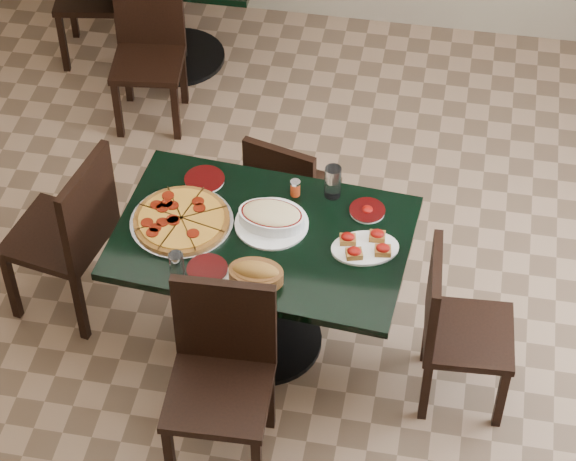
% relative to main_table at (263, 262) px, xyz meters
% --- Properties ---
extents(floor, '(5.50, 5.50, 0.00)m').
position_rel_main_table_xyz_m(floor, '(0.02, 0.07, -0.57)').
color(floor, '#906F53').
rests_on(floor, ground).
extents(main_table, '(1.37, 0.94, 0.75)m').
position_rel_main_table_xyz_m(main_table, '(0.00, 0.00, 0.00)').
color(main_table, black).
rests_on(main_table, floor).
extents(chair_far, '(0.46, 0.46, 0.81)m').
position_rel_main_table_xyz_m(chair_far, '(0.00, 0.61, -0.12)').
color(chair_far, black).
rests_on(chair_far, floor).
extents(chair_near, '(0.45, 0.45, 0.94)m').
position_rel_main_table_xyz_m(chair_near, '(-0.06, -0.59, -0.04)').
color(chair_near, black).
rests_on(chair_near, floor).
extents(chair_right, '(0.42, 0.42, 0.86)m').
position_rel_main_table_xyz_m(chair_right, '(0.88, -0.13, -0.09)').
color(chair_right, black).
rests_on(chair_right, floor).
extents(chair_left, '(0.52, 0.52, 0.95)m').
position_rel_main_table_xyz_m(chair_left, '(-0.94, 0.08, -0.03)').
color(chair_left, black).
rests_on(chair_left, floor).
extents(back_chair_near, '(0.44, 0.44, 0.85)m').
position_rel_main_table_xyz_m(back_chair_near, '(-1.00, 1.65, -0.09)').
color(back_chair_near, black).
rests_on(back_chair_near, floor).
extents(pepperoni_pizza, '(0.47, 0.47, 0.04)m').
position_rel_main_table_xyz_m(pepperoni_pizza, '(-0.37, 0.01, 0.20)').
color(pepperoni_pizza, silver).
rests_on(pepperoni_pizza, main_table).
extents(lasagna_casserole, '(0.33, 0.33, 0.09)m').
position_rel_main_table_xyz_m(lasagna_casserole, '(0.03, 0.07, 0.23)').
color(lasagna_casserole, white).
rests_on(lasagna_casserole, main_table).
extents(bread_basket, '(0.24, 0.16, 0.10)m').
position_rel_main_table_xyz_m(bread_basket, '(0.03, -0.27, 0.22)').
color(bread_basket, brown).
rests_on(bread_basket, main_table).
extents(bruschetta_platter, '(0.35, 0.29, 0.05)m').
position_rel_main_table_xyz_m(bruschetta_platter, '(0.46, -0.01, 0.21)').
color(bruschetta_platter, white).
rests_on(bruschetta_platter, main_table).
extents(side_plate_near, '(0.18, 0.18, 0.02)m').
position_rel_main_table_xyz_m(side_plate_near, '(-0.19, -0.26, 0.19)').
color(side_plate_near, white).
rests_on(side_plate_near, main_table).
extents(side_plate_far_r, '(0.16, 0.16, 0.03)m').
position_rel_main_table_xyz_m(side_plate_far_r, '(0.44, 0.23, 0.19)').
color(side_plate_far_r, white).
rests_on(side_plate_far_r, main_table).
extents(side_plate_far_l, '(0.19, 0.19, 0.02)m').
position_rel_main_table_xyz_m(side_plate_far_l, '(-0.34, 0.30, 0.19)').
color(side_plate_far_l, white).
rests_on(side_plate_far_l, main_table).
extents(napkin_setting, '(0.16, 0.16, 0.01)m').
position_rel_main_table_xyz_m(napkin_setting, '(-0.15, -0.29, 0.18)').
color(napkin_setting, white).
rests_on(napkin_setting, main_table).
extents(water_glass_a, '(0.08, 0.08, 0.16)m').
position_rel_main_table_xyz_m(water_glass_a, '(0.27, 0.31, 0.26)').
color(water_glass_a, silver).
rests_on(water_glass_a, main_table).
extents(water_glass_b, '(0.06, 0.06, 0.14)m').
position_rel_main_table_xyz_m(water_glass_b, '(-0.31, -0.32, 0.25)').
color(water_glass_b, silver).
rests_on(water_glass_b, main_table).
extents(pepper_shaker, '(0.05, 0.05, 0.08)m').
position_rel_main_table_xyz_m(pepper_shaker, '(0.10, 0.28, 0.22)').
color(pepper_shaker, '#AF4012').
rests_on(pepper_shaker, main_table).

